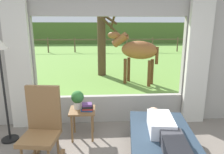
{
  "coord_description": "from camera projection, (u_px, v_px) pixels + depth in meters",
  "views": [
    {
      "loc": [
        -0.24,
        -1.72,
        1.91
      ],
      "look_at": [
        0.0,
        1.8,
        1.05
      ],
      "focal_mm": 33.0,
      "sensor_mm": 36.0,
      "label": 1
    }
  ],
  "objects": [
    {
      "name": "curtain_panel_left",
      "position": [
        20.0,
        66.0,
        3.79
      ],
      "size": [
        0.44,
        0.1,
        2.4
      ],
      "primitive_type": "cube",
      "color": "beige",
      "rests_on": "ground_plane"
    },
    {
      "name": "book_stack",
      "position": [
        87.0,
        107.0,
        3.48
      ],
      "size": [
        0.21,
        0.16,
        0.13
      ],
      "color": "#23478C",
      "rests_on": "side_table"
    },
    {
      "name": "curtain_panel_right",
      "position": [
        197.0,
        64.0,
        4.01
      ],
      "size": [
        0.44,
        0.1,
        2.4
      ],
      "primitive_type": "cube",
      "color": "beige",
      "rests_on": "ground_plane"
    },
    {
      "name": "floor_lamp_left",
      "position": [
        0.0,
        59.0,
        3.24
      ],
      "size": [
        0.32,
        0.32,
        1.75
      ],
      "color": "black",
      "rests_on": "ground_plane"
    },
    {
      "name": "distant_hill_ridge",
      "position": [
        100.0,
        33.0,
        24.14
      ],
      "size": [
        36.0,
        2.0,
        2.4
      ],
      "primitive_type": "cube",
      "color": "#506B30",
      "rests_on": "ground_plane"
    },
    {
      "name": "outdoor_pasture_lawn",
      "position": [
        101.0,
        54.0,
        14.89
      ],
      "size": [
        36.0,
        21.68,
        0.02
      ],
      "primitive_type": "cube",
      "color": "olive",
      "rests_on": "ground_plane"
    },
    {
      "name": "back_wall_with_window",
      "position": [
        110.0,
        62.0,
        4.03
      ],
      "size": [
        5.2,
        0.12,
        2.55
      ],
      "color": "#9E998E",
      "rests_on": "ground_plane"
    },
    {
      "name": "horse",
      "position": [
        137.0,
        50.0,
        6.82
      ],
      "size": [
        1.73,
        1.22,
        1.73
      ],
      "rotation": [
        0.0,
        0.0,
        1.04
      ],
      "color": "brown",
      "rests_on": "outdoor_pasture_lawn"
    },
    {
      "name": "pasture_tree",
      "position": [
        102.0,
        38.0,
        7.97
      ],
      "size": [
        0.99,
        1.41,
        2.99
      ],
      "color": "#4C3823",
      "rests_on": "outdoor_pasture_lawn"
    },
    {
      "name": "side_table",
      "position": [
        83.0,
        115.0,
        3.58
      ],
      "size": [
        0.44,
        0.44,
        0.52
      ],
      "color": "brown",
      "rests_on": "ground_plane"
    },
    {
      "name": "rocking_chair",
      "position": [
        42.0,
        127.0,
        2.88
      ],
      "size": [
        0.55,
        0.74,
        1.12
      ],
      "rotation": [
        0.0,
        0.0,
        -0.14
      ],
      "color": "brown",
      "rests_on": "ground_plane"
    },
    {
      "name": "reclining_person",
      "position": [
        165.0,
        131.0,
        2.81
      ],
      "size": [
        0.42,
        1.44,
        0.22
      ],
      "rotation": [
        0.0,
        0.0,
        -0.14
      ],
      "color": "silver",
      "rests_on": "recliner_sofa"
    },
    {
      "name": "recliner_sofa",
      "position": [
        162.0,
        149.0,
        2.93
      ],
      "size": [
        1.12,
        1.81,
        0.42
      ],
      "rotation": [
        0.0,
        0.0,
        -0.14
      ],
      "color": "black",
      "rests_on": "ground_plane"
    },
    {
      "name": "potted_plant",
      "position": [
        78.0,
        98.0,
        3.56
      ],
      "size": [
        0.22,
        0.22,
        0.32
      ],
      "color": "silver",
      "rests_on": "side_table"
    },
    {
      "name": "pasture_fence_line",
      "position": [
        101.0,
        43.0,
        15.72
      ],
      "size": [
        16.1,
        0.1,
        1.1
      ],
      "color": "brown",
      "rests_on": "outdoor_pasture_lawn"
    }
  ]
}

